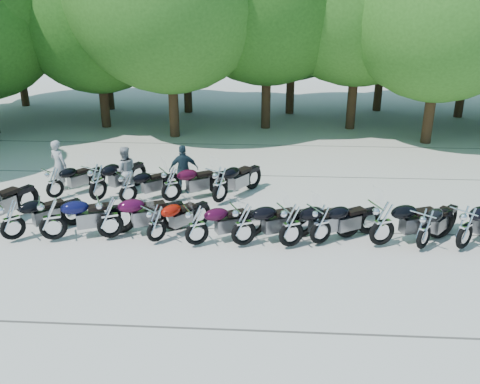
# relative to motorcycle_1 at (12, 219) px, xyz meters

# --- Properties ---
(ground) EXTENTS (90.00, 90.00, 0.00)m
(ground) POSITION_rel_motorcycle_1_xyz_m (5.81, -0.41, -0.63)
(ground) COLOR #A7A296
(ground) RESTS_ON ground
(tree_2) EXTENTS (7.31, 7.31, 8.97)m
(tree_2) POSITION_rel_motorcycle_1_xyz_m (-1.44, 12.43, 4.68)
(tree_2) COLOR #3A2614
(tree_2) RESTS_ON ground
(tree_6) EXTENTS (8.00, 8.00, 9.82)m
(tree_6) POSITION_rel_motorcycle_1_xyz_m (13.37, 10.40, 5.18)
(tree_6) COLOR #3A2614
(tree_6) RESTS_ON ground
(tree_9) EXTENTS (7.59, 7.59, 9.32)m
(tree_9) POSITION_rel_motorcycle_1_xyz_m (-7.72, 17.17, 4.88)
(tree_9) COLOR #3A2614
(tree_9) RESTS_ON ground
(tree_10) EXTENTS (7.78, 7.78, 9.55)m
(tree_10) POSITION_rel_motorcycle_1_xyz_m (-2.48, 16.56, 5.02)
(tree_10) COLOR #3A2614
(tree_10) RESTS_ON ground
(tree_11) EXTENTS (7.56, 7.56, 9.28)m
(tree_11) POSITION_rel_motorcycle_1_xyz_m (2.05, 16.01, 4.86)
(tree_11) COLOR #3A2614
(tree_11) RESTS_ON ground
(tree_12) EXTENTS (7.88, 7.88, 9.67)m
(tree_12) POSITION_rel_motorcycle_1_xyz_m (7.61, 16.05, 5.09)
(tree_12) COLOR #3A2614
(tree_12) RESTS_ON ground
(motorcycle_1) EXTENTS (2.09, 2.05, 1.27)m
(motorcycle_1) POSITION_rel_motorcycle_1_xyz_m (0.00, 0.00, 0.00)
(motorcycle_1) COLOR black
(motorcycle_1) RESTS_ON ground
(motorcycle_2) EXTENTS (2.51, 1.60, 1.36)m
(motorcycle_2) POSITION_rel_motorcycle_1_xyz_m (1.05, 0.04, 0.05)
(motorcycle_2) COLOR #0B0C34
(motorcycle_2) RESTS_ON ground
(motorcycle_3) EXTENTS (2.47, 1.67, 1.35)m
(motorcycle_3) POSITION_rel_motorcycle_1_xyz_m (2.49, 0.24, 0.04)
(motorcycle_3) COLOR #3B0826
(motorcycle_3) RESTS_ON ground
(motorcycle_4) EXTENTS (1.84, 1.98, 1.17)m
(motorcycle_4) POSITION_rel_motorcycle_1_xyz_m (3.73, 0.12, -0.05)
(motorcycle_4) COLOR #9A1005
(motorcycle_4) RESTS_ON ground
(motorcycle_5) EXTENTS (2.26, 1.61, 1.24)m
(motorcycle_5) POSITION_rel_motorcycle_1_xyz_m (4.79, -0.02, -0.01)
(motorcycle_5) COLOR #33071F
(motorcycle_5) RESTS_ON ground
(motorcycle_6) EXTENTS (2.40, 1.61, 1.31)m
(motorcycle_6) POSITION_rel_motorcycle_1_xyz_m (5.97, 0.04, 0.02)
(motorcycle_6) COLOR black
(motorcycle_6) RESTS_ON ground
(motorcycle_7) EXTENTS (2.44, 1.69, 1.34)m
(motorcycle_7) POSITION_rel_motorcycle_1_xyz_m (7.16, 0.03, 0.04)
(motorcycle_7) COLOR black
(motorcycle_7) RESTS_ON ground
(motorcycle_8) EXTENTS (2.23, 1.70, 1.24)m
(motorcycle_8) POSITION_rel_motorcycle_1_xyz_m (7.92, 0.25, -0.01)
(motorcycle_8) COLOR black
(motorcycle_8) RESTS_ON ground
(motorcycle_9) EXTENTS (2.55, 1.57, 1.38)m
(motorcycle_9) POSITION_rel_motorcycle_1_xyz_m (9.45, 0.25, 0.06)
(motorcycle_9) COLOR black
(motorcycle_9) RESTS_ON ground
(motorcycle_10) EXTENTS (1.92, 2.09, 1.23)m
(motorcycle_10) POSITION_rel_motorcycle_1_xyz_m (10.46, 0.14, -0.02)
(motorcycle_10) COLOR black
(motorcycle_10) RESTS_ON ground
(motorcycle_11) EXTENTS (2.20, 2.11, 1.32)m
(motorcycle_11) POSITION_rel_motorcycle_1_xyz_m (11.47, 0.19, 0.03)
(motorcycle_11) COLOR black
(motorcycle_11) RESTS_ON ground
(motorcycle_13) EXTENTS (1.78, 1.98, 1.16)m
(motorcycle_13) POSITION_rel_motorcycle_1_xyz_m (-0.10, 2.94, -0.05)
(motorcycle_13) COLOR black
(motorcycle_13) RESTS_ON ground
(motorcycle_14) EXTENTS (1.80, 2.45, 1.36)m
(motorcycle_14) POSITION_rel_motorcycle_1_xyz_m (1.32, 2.81, 0.04)
(motorcycle_14) COLOR black
(motorcycle_14) RESTS_ON ground
(motorcycle_15) EXTENTS (2.00, 1.81, 1.17)m
(motorcycle_15) POSITION_rel_motorcycle_1_xyz_m (2.30, 2.66, -0.05)
(motorcycle_15) COLOR black
(motorcycle_15) RESTS_ON ground
(motorcycle_16) EXTENTS (2.29, 1.77, 1.28)m
(motorcycle_16) POSITION_rel_motorcycle_1_xyz_m (3.59, 2.86, 0.01)
(motorcycle_16) COLOR #3C081D
(motorcycle_16) RESTS_ON ground
(motorcycle_17) EXTENTS (1.92, 2.34, 1.33)m
(motorcycle_17) POSITION_rel_motorcycle_1_xyz_m (5.10, 2.86, 0.03)
(motorcycle_17) COLOR black
(motorcycle_17) RESTS_ON ground
(rider_0) EXTENTS (0.72, 0.62, 1.67)m
(rider_0) POSITION_rel_motorcycle_1_xyz_m (-0.28, 3.85, 0.20)
(rider_0) COLOR #939396
(rider_0) RESTS_ON ground
(rider_1) EXTENTS (0.93, 0.84, 1.58)m
(rider_1) POSITION_rel_motorcycle_1_xyz_m (1.98, 3.56, 0.16)
(rider_1) COLOR #9E9FA1
(rider_1) RESTS_ON ground
(rider_2) EXTENTS (1.01, 0.62, 1.60)m
(rider_2) POSITION_rel_motorcycle_1_xyz_m (3.85, 3.73, 0.17)
(rider_2) COLOR #1B2F38
(rider_2) RESTS_ON ground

